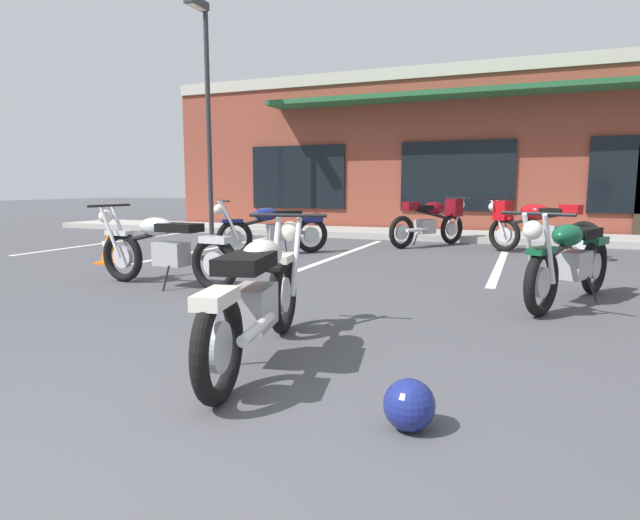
{
  "coord_description": "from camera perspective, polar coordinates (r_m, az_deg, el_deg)",
  "views": [
    {
      "loc": [
        1.72,
        -1.11,
        1.2
      ],
      "look_at": [
        0.01,
        3.2,
        0.55
      ],
      "focal_mm": 29.58,
      "sensor_mm": 36.0,
      "label": 1
    }
  ],
  "objects": [
    {
      "name": "motorcycle_green_cafe_racer",
      "position": [
        10.91,
        12.02,
        4.27
      ],
      "size": [
        1.38,
        1.85,
        0.98
      ],
      "color": "black",
      "rests_on": "ground_plane"
    },
    {
      "name": "sidewalk_kerb",
      "position": [
        12.6,
        13.77,
        2.6
      ],
      "size": [
        22.0,
        1.8,
        0.14
      ],
      "primitive_type": "cube",
      "color": "#A8A59E",
      "rests_on": "ground_plane"
    },
    {
      "name": "motorcycle_orange_scrambler",
      "position": [
        6.59,
        -16.47,
        1.22
      ],
      "size": [
        2.11,
        0.66,
        0.98
      ],
      "color": "black",
      "rests_on": "ground_plane"
    },
    {
      "name": "ground_plane",
      "position": [
        5.22,
        1.82,
        -5.32
      ],
      "size": [
        80.0,
        80.0,
        0.0
      ],
      "primitive_type": "plane",
      "color": "#47474C"
    },
    {
      "name": "parking_lot_lamp_post",
      "position": [
        13.68,
        -12.31,
        17.56
      ],
      "size": [
        0.24,
        0.76,
        5.52
      ],
      "color": "#2D2D33",
      "rests_on": "ground_plane"
    },
    {
      "name": "motorcycle_foreground_classic",
      "position": [
        3.64,
        -6.73,
        -3.76
      ],
      "size": [
        0.82,
        2.09,
        0.98
      ],
      "color": "black",
      "rests_on": "ground_plane"
    },
    {
      "name": "helmet_on_pavement",
      "position": [
        2.73,
        9.64,
        -15.18
      ],
      "size": [
        0.26,
        0.26,
        0.26
      ],
      "color": "navy",
      "rests_on": "ground_plane"
    },
    {
      "name": "brick_storefront_building",
      "position": [
        16.21,
        15.87,
        10.76
      ],
      "size": [
        15.98,
        6.34,
        4.14
      ],
      "color": "brown",
      "rests_on": "ground_plane"
    },
    {
      "name": "traffic_cone",
      "position": [
        8.88,
        -21.89,
        1.31
      ],
      "size": [
        0.34,
        0.34,
        0.53
      ],
      "color": "orange",
      "rests_on": "ground_plane"
    },
    {
      "name": "motorcycle_red_sportbike",
      "position": [
        5.91,
        25.44,
        0.03
      ],
      "size": [
        1.12,
        1.99,
        0.98
      ],
      "color": "black",
      "rests_on": "ground_plane"
    },
    {
      "name": "motorcycle_blue_standard",
      "position": [
        9.3,
        -5.12,
        3.4
      ],
      "size": [
        1.61,
        1.69,
        0.98
      ],
      "color": "black",
      "rests_on": "ground_plane"
    },
    {
      "name": "painted_stall_lines",
      "position": [
        9.08,
        10.57,
        0.26
      ],
      "size": [
        13.42,
        4.8,
        0.01
      ],
      "color": "silver",
      "rests_on": "ground_plane"
    },
    {
      "name": "motorcycle_black_cruiser",
      "position": [
        9.99,
        22.32,
        3.52
      ],
      "size": [
        1.9,
        1.29,
        0.98
      ],
      "color": "black",
      "rests_on": "ground_plane"
    }
  ]
}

